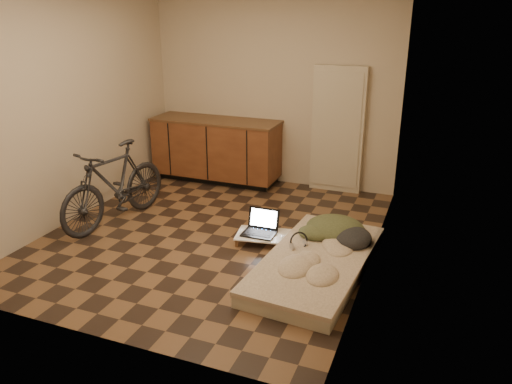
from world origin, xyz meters
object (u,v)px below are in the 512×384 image
at_px(futon, 316,263).
at_px(laptop, 261,228).
at_px(lap_desk, 264,235).
at_px(bicycle, 114,181).

relative_size(futon, laptop, 5.44).
xyz_separation_m(lap_desk, laptop, (-0.05, 0.03, 0.06)).
distance_m(futon, laptop, 0.86).
bearing_deg(laptop, lap_desk, -28.92).
bearing_deg(bicycle, futon, 3.57).
bearing_deg(futon, bicycle, 178.12).
xyz_separation_m(futon, laptop, (-0.74, 0.43, 0.07)).
height_order(futon, laptop, laptop).
distance_m(lap_desk, laptop, 0.08).
bearing_deg(futon, lap_desk, 154.41).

